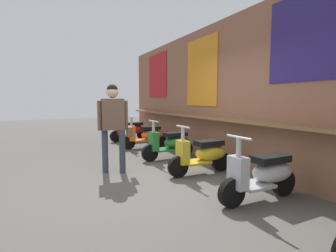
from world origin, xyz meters
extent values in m
plane|color=#56544F|center=(0.00, 0.00, 0.00)|extent=(33.59, 33.59, 0.00)
cube|color=#8C5B44|center=(0.00, 2.02, 1.61)|extent=(12.00, 0.25, 3.21)
cube|color=brown|center=(0.00, 1.72, 1.04)|extent=(10.80, 0.36, 0.05)
cube|color=#B22328|center=(-4.09, 1.89, 2.27)|extent=(1.42, 0.02, 1.47)
cube|color=orange|center=(-1.38, 1.89, 2.14)|extent=(1.30, 0.02, 1.68)
cube|color=navy|center=(1.39, 1.89, 2.40)|extent=(1.24, 0.02, 1.34)
ellipsoid|color=red|center=(-4.56, 1.25, 0.40)|extent=(0.43, 0.73, 0.30)
cube|color=black|center=(-4.56, 1.20, 0.60)|extent=(0.34, 0.57, 0.10)
cube|color=red|center=(-4.54, 0.90, 0.25)|extent=(0.42, 0.53, 0.04)
cube|color=red|center=(-4.52, 0.60, 0.47)|extent=(0.29, 0.18, 0.44)
cylinder|color=#B7B7BC|center=(-4.52, 0.60, 0.60)|extent=(0.07, 0.07, 0.70)
cylinder|color=#B7B7BC|center=(-4.52, 0.60, 0.95)|extent=(0.46, 0.07, 0.04)
cylinder|color=black|center=(-4.51, 0.50, 0.20)|extent=(0.13, 0.41, 0.40)
cylinder|color=black|center=(-4.58, 1.50, 0.20)|extent=(0.13, 0.41, 0.40)
ellipsoid|color=orange|center=(-3.06, 1.25, 0.40)|extent=(0.41, 0.72, 0.30)
cube|color=black|center=(-3.06, 1.20, 0.60)|extent=(0.33, 0.56, 0.10)
cube|color=orange|center=(-3.07, 0.90, 0.25)|extent=(0.40, 0.52, 0.04)
cube|color=orange|center=(-3.09, 0.60, 0.47)|extent=(0.29, 0.17, 0.44)
cylinder|color=#B7B7BC|center=(-3.09, 0.60, 0.60)|extent=(0.07, 0.07, 0.70)
cylinder|color=#B7B7BC|center=(-3.09, 0.60, 0.95)|extent=(0.46, 0.06, 0.04)
cylinder|color=black|center=(-3.09, 0.50, 0.20)|extent=(0.12, 0.40, 0.40)
cylinder|color=black|center=(-3.04, 1.50, 0.20)|extent=(0.12, 0.40, 0.40)
ellipsoid|color=#237533|center=(-1.48, 1.25, 0.40)|extent=(0.42, 0.72, 0.30)
cube|color=black|center=(-1.48, 1.20, 0.60)|extent=(0.33, 0.57, 0.10)
cube|color=#237533|center=(-1.46, 0.90, 0.25)|extent=(0.41, 0.52, 0.04)
cube|color=#237533|center=(-1.44, 0.60, 0.47)|extent=(0.29, 0.18, 0.44)
cylinder|color=#B7B7BC|center=(-1.44, 0.60, 0.60)|extent=(0.07, 0.07, 0.70)
cylinder|color=#B7B7BC|center=(-1.44, 0.60, 0.95)|extent=(0.46, 0.06, 0.04)
cylinder|color=black|center=(-1.44, 0.50, 0.20)|extent=(0.12, 0.41, 0.40)
cylinder|color=black|center=(-1.50, 1.50, 0.20)|extent=(0.12, 0.41, 0.40)
ellipsoid|color=gold|center=(-0.05, 1.25, 0.40)|extent=(0.39, 0.71, 0.30)
cube|color=black|center=(-0.05, 1.20, 0.60)|extent=(0.31, 0.55, 0.10)
cube|color=gold|center=(-0.05, 0.90, 0.25)|extent=(0.39, 0.51, 0.04)
cube|color=gold|center=(-0.05, 0.60, 0.47)|extent=(0.28, 0.16, 0.44)
cylinder|color=#B7B7BC|center=(-0.05, 0.60, 0.60)|extent=(0.07, 0.07, 0.70)
cylinder|color=#B7B7BC|center=(-0.05, 0.60, 0.95)|extent=(0.46, 0.04, 0.04)
cylinder|color=black|center=(-0.04, 0.50, 0.20)|extent=(0.11, 0.40, 0.40)
cylinder|color=black|center=(-0.06, 1.50, 0.20)|extent=(0.11, 0.40, 0.40)
ellipsoid|color=#B2B5BA|center=(1.46, 1.25, 0.40)|extent=(0.38, 0.70, 0.30)
cube|color=black|center=(1.46, 1.20, 0.60)|extent=(0.30, 0.55, 0.10)
cube|color=#B2B5BA|center=(1.46, 0.90, 0.25)|extent=(0.38, 0.50, 0.04)
cube|color=#B2B5BA|center=(1.46, 0.60, 0.47)|extent=(0.28, 0.16, 0.44)
cylinder|color=#B7B7BC|center=(1.46, 0.60, 0.60)|extent=(0.07, 0.07, 0.70)
cylinder|color=#B7B7BC|center=(1.46, 0.60, 0.95)|extent=(0.46, 0.04, 0.04)
cylinder|color=black|center=(1.46, 0.50, 0.20)|extent=(0.10, 0.40, 0.40)
cylinder|color=black|center=(1.46, 1.50, 0.20)|extent=(0.10, 0.40, 0.40)
cylinder|color=#383D4C|center=(-0.99, -0.64, 0.43)|extent=(0.12, 0.12, 0.86)
cylinder|color=#383D4C|center=(-0.82, -0.34, 0.43)|extent=(0.12, 0.12, 0.86)
cube|color=brown|center=(-0.90, -0.49, 1.17)|extent=(0.26, 0.45, 0.61)
sphere|color=beige|center=(-0.90, -0.49, 1.60)|extent=(0.23, 0.23, 0.23)
sphere|color=black|center=(-0.90, -0.49, 1.64)|extent=(0.21, 0.21, 0.21)
cylinder|color=brown|center=(-0.94, -0.75, 1.15)|extent=(0.08, 0.08, 0.57)
cylinder|color=brown|center=(-0.87, -0.24, 1.15)|extent=(0.08, 0.08, 0.57)
cube|color=brown|center=(-0.88, -0.17, 0.81)|extent=(0.27, 0.13, 0.20)
camera|label=1|loc=(4.07, -1.75, 1.45)|focal=27.42mm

